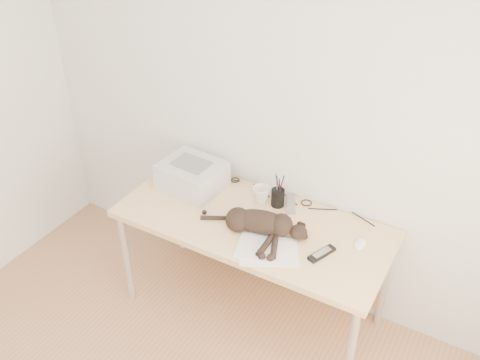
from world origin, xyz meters
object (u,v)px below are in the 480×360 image
Objects in this scene: desk at (259,231)px; mug at (261,195)px; cat at (258,223)px; printer at (192,175)px; mouse at (360,242)px; pen_cup at (278,197)px.

mug reaches higher than desk.
cat is (0.07, -0.16, 0.20)m from desk.
printer is 1.11m from mouse.
pen_cup is 0.56m from mouse.
desk is 0.63m from mouse.
mouse is (0.61, 0.02, 0.15)m from desk.
mug is 0.66m from mouse.
desk is at bearing 99.39° from cat.
desk is 0.22m from mug.
printer is 0.62× the size of cat.
printer is at bearing 147.12° from cat.
mug is at bearing -171.22° from pen_cup.
desk is at bearing -113.80° from pen_cup.
desk is 0.55m from printer.
desk is 15.40× the size of mouse.
mouse is at bearing -7.25° from mug.
mug is (-0.12, 0.27, -0.01)m from cat.
desk is at bearing -4.00° from printer.
printer is 0.46m from mug.
cat is 6.15× the size of mouse.
printer is 0.56m from pen_cup.
pen_cup is (0.56, 0.09, -0.03)m from printer.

